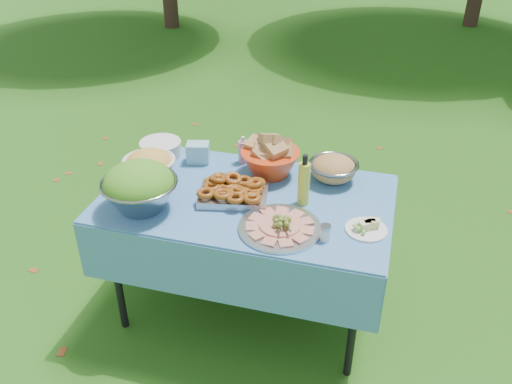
% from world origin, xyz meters
% --- Properties ---
extents(ground, '(80.00, 80.00, 0.00)m').
position_xyz_m(ground, '(0.00, 0.00, 0.00)').
color(ground, '#183609').
rests_on(ground, ground).
extents(picnic_table, '(1.46, 0.86, 0.76)m').
position_xyz_m(picnic_table, '(0.00, 0.00, 0.38)').
color(picnic_table, '#80BDF6').
rests_on(picnic_table, ground).
extents(salad_bowl, '(0.49, 0.49, 0.24)m').
position_xyz_m(salad_bowl, '(-0.47, -0.23, 0.88)').
color(salad_bowl, gray).
rests_on(salad_bowl, picnic_table).
extents(pasta_bowl_white, '(0.36, 0.36, 0.16)m').
position_xyz_m(pasta_bowl_white, '(-0.56, 0.06, 0.84)').
color(pasta_bowl_white, silver).
rests_on(pasta_bowl_white, picnic_table).
extents(plate_stack, '(0.31, 0.31, 0.09)m').
position_xyz_m(plate_stack, '(-0.60, 0.30, 0.80)').
color(plate_stack, silver).
rests_on(plate_stack, picnic_table).
extents(wipes_box, '(0.14, 0.12, 0.11)m').
position_xyz_m(wipes_box, '(-0.37, 0.29, 0.82)').
color(wipes_box, '#8BC6D4').
rests_on(wipes_box, picnic_table).
extents(sanitizer_bottle, '(0.07, 0.07, 0.16)m').
position_xyz_m(sanitizer_bottle, '(-0.12, 0.35, 0.84)').
color(sanitizer_bottle, pink).
rests_on(sanitizer_bottle, picnic_table).
extents(bread_bowl, '(0.37, 0.37, 0.21)m').
position_xyz_m(bread_bowl, '(0.06, 0.26, 0.87)').
color(bread_bowl, red).
rests_on(bread_bowl, picnic_table).
extents(pasta_bowl_steel, '(0.27, 0.27, 0.14)m').
position_xyz_m(pasta_bowl_steel, '(0.40, 0.29, 0.83)').
color(pasta_bowl_steel, gray).
rests_on(pasta_bowl_steel, picnic_table).
extents(fried_tray, '(0.38, 0.31, 0.08)m').
position_xyz_m(fried_tray, '(-0.06, -0.03, 0.80)').
color(fried_tray, '#A5A4A8').
rests_on(fried_tray, picnic_table).
extents(charcuterie_platter, '(0.47, 0.47, 0.09)m').
position_xyz_m(charcuterie_platter, '(0.23, -0.22, 0.81)').
color(charcuterie_platter, '#B8BBBF').
rests_on(charcuterie_platter, picnic_table).
extents(oil_bottle, '(0.08, 0.08, 0.27)m').
position_xyz_m(oil_bottle, '(0.29, 0.02, 0.90)').
color(oil_bottle, '#B7C633').
rests_on(oil_bottle, picnic_table).
extents(cheese_plate, '(0.21, 0.21, 0.05)m').
position_xyz_m(cheese_plate, '(0.62, -0.13, 0.79)').
color(cheese_plate, silver).
rests_on(cheese_plate, picnic_table).
extents(shaker, '(0.05, 0.05, 0.08)m').
position_xyz_m(shaker, '(0.44, -0.25, 0.80)').
color(shaker, silver).
rests_on(shaker, picnic_table).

